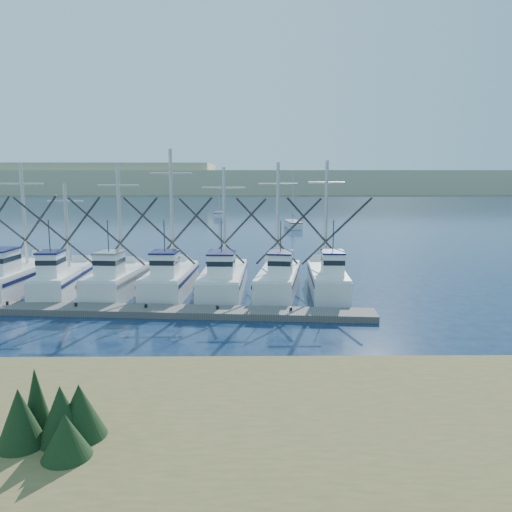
# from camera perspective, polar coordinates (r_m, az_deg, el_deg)

# --- Properties ---
(ground) EXTENTS (500.00, 500.00, 0.00)m
(ground) POSITION_cam_1_polar(r_m,az_deg,el_deg) (22.18, 7.04, -10.86)
(ground) COLOR #0B1B34
(ground) RESTS_ON ground
(shore_bank) EXTENTS (40.00, 10.00, 1.60)m
(shore_bank) POSITION_cam_1_polar(r_m,az_deg,el_deg) (13.59, -24.33, -21.51)
(shore_bank) COLOR #4C422D
(shore_bank) RESTS_ON ground
(floating_dock) EXTENTS (27.23, 4.21, 0.36)m
(floating_dock) POSITION_cam_1_polar(r_m,az_deg,el_deg) (28.71, -14.37, -6.05)
(floating_dock) COLOR #615B57
(floating_dock) RESTS_ON ground
(dune_ridge) EXTENTS (360.00, 60.00, 10.00)m
(dune_ridge) POSITION_cam_1_polar(r_m,az_deg,el_deg) (230.68, 0.04, 8.46)
(dune_ridge) COLOR tan
(dune_ridge) RESTS_ON ground
(trawler_fleet) EXTENTS (26.81, 9.13, 9.67)m
(trawler_fleet) POSITION_cam_1_polar(r_m,az_deg,el_deg) (33.35, -13.91, -2.56)
(trawler_fleet) COLOR white
(trawler_fleet) RESTS_ON ground
(sailboat_near) EXTENTS (2.31, 6.21, 8.10)m
(sailboat_near) POSITION_cam_1_polar(r_m,az_deg,el_deg) (74.33, 4.24, 3.63)
(sailboat_near) COLOR white
(sailboat_near) RESTS_ON ground
(sailboat_far) EXTENTS (1.76, 5.46, 8.10)m
(sailboat_far) POSITION_cam_1_polar(r_m,az_deg,el_deg) (93.52, -4.23, 4.75)
(sailboat_far) COLOR white
(sailboat_far) RESTS_ON ground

